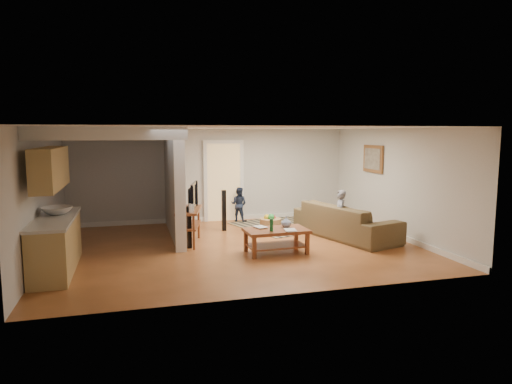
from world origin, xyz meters
TOP-DOWN VIEW (x-y plane):
  - ground at (0.00, 0.00)m, footprint 7.50×7.50m
  - room_shell at (-1.07, 0.43)m, footprint 7.54×6.02m
  - area_rug at (2.06, 1.98)m, footprint 3.53×3.04m
  - sofa at (2.60, 0.20)m, footprint 1.72×2.83m
  - coffee_table at (0.65, -0.68)m, footprint 1.27×0.77m
  - tv_console at (-0.94, 0.53)m, footprint 0.74×1.30m
  - speaker_left at (-1.00, 0.15)m, footprint 0.10×0.10m
  - speaker_right at (0.04, 1.65)m, footprint 0.10×0.10m
  - toy_basket at (1.09, 1.16)m, footprint 0.52×0.52m
  - child at (2.36, 0.01)m, footprint 0.40×0.48m
  - toddler at (0.66, 2.70)m, footprint 0.58×0.55m

SIDE VIEW (x-z plane):
  - ground at x=0.00m, z-range 0.00..0.00m
  - sofa at x=2.60m, z-range -0.39..0.39m
  - child at x=2.36m, z-range -0.56..0.56m
  - toddler at x=0.66m, z-range -0.47..0.47m
  - area_rug at x=2.06m, z-range 0.00..0.01m
  - toy_basket at x=1.09m, z-range -0.04..0.42m
  - coffee_table at x=0.65m, z-range 0.01..0.75m
  - speaker_left at x=-1.00m, z-range 0.00..0.89m
  - speaker_right at x=0.04m, z-range 0.00..1.01m
  - tv_console at x=-0.94m, z-range 0.17..1.23m
  - room_shell at x=-1.07m, z-range 0.20..2.72m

